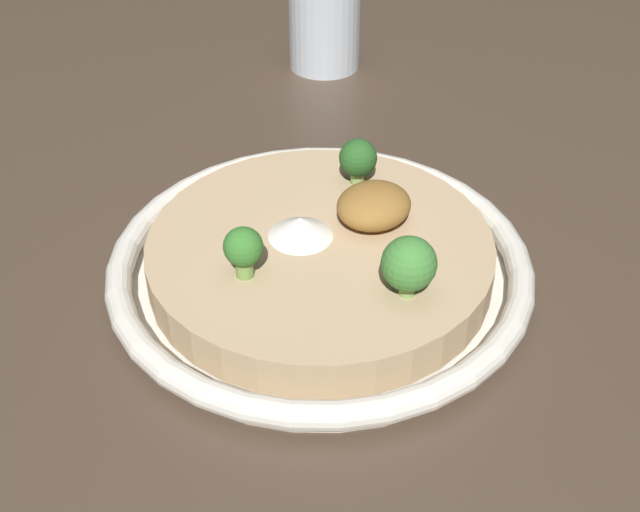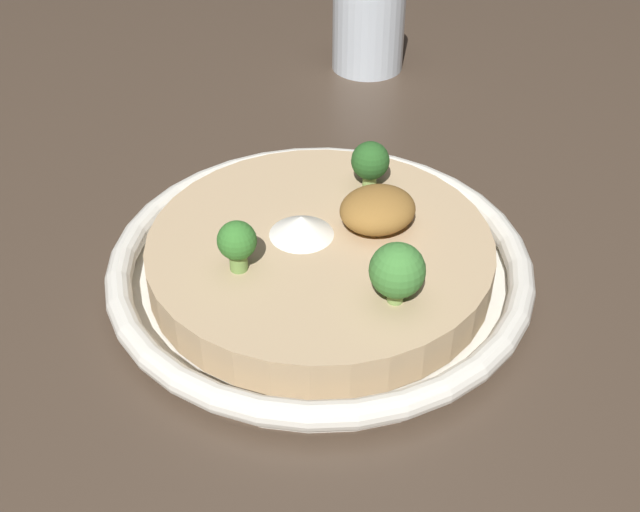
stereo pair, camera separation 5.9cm
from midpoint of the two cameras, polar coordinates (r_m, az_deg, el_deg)
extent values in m
plane|color=#47382B|center=(0.61, 2.80, -1.72)|extent=(6.00, 6.00, 0.00)
cylinder|color=silver|center=(0.60, 2.81, -1.50)|extent=(0.30, 0.30, 0.01)
torus|color=silver|center=(0.60, 2.84, -0.55)|extent=(0.31, 0.31, 0.02)
cylinder|color=tan|center=(0.59, 2.86, -0.11)|extent=(0.25, 0.25, 0.03)
cone|color=white|center=(0.58, 1.58, 2.08)|extent=(0.05, 0.05, 0.02)
ellipsoid|color=olive|center=(0.59, 6.99, 3.19)|extent=(0.06, 0.05, 0.03)
cylinder|color=#84A856|center=(0.53, 8.61, -2.54)|extent=(0.01, 0.01, 0.02)
sphere|color=#428438|center=(0.52, 8.78, -1.14)|extent=(0.04, 0.04, 0.04)
cylinder|color=#759E4C|center=(0.55, -2.59, -0.47)|extent=(0.01, 0.01, 0.02)
sphere|color=#387A2D|center=(0.54, -2.63, 0.78)|extent=(0.03, 0.03, 0.03)
cylinder|color=#84A856|center=(0.64, 6.21, 5.56)|extent=(0.01, 0.01, 0.02)
sphere|color=#285B23|center=(0.63, 6.30, 6.67)|extent=(0.03, 0.03, 0.03)
cylinder|color=silver|center=(0.91, 5.41, 15.80)|extent=(0.08, 0.08, 0.09)
camera|label=1|loc=(0.03, -87.14, 2.26)|focal=45.00mm
camera|label=2|loc=(0.03, 92.86, -2.26)|focal=45.00mm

